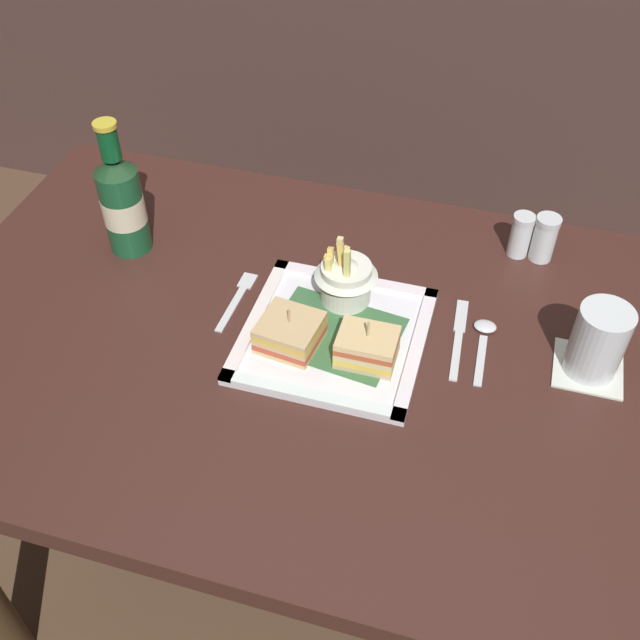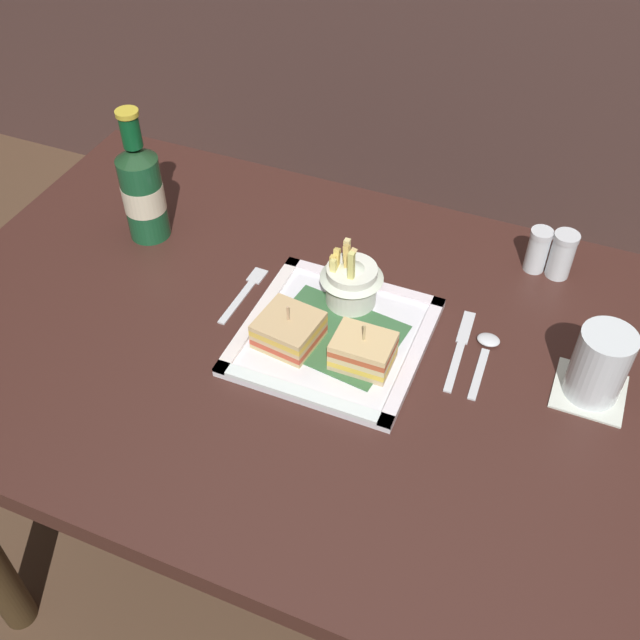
% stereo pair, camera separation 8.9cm
% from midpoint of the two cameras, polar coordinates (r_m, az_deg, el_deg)
% --- Properties ---
extents(ground_plane, '(6.00, 6.00, 0.00)m').
position_cam_midpoint_polar(ground_plane, '(1.78, 0.77, -18.78)').
color(ground_plane, brown).
extents(dining_table, '(1.23, 0.81, 0.77)m').
position_cam_midpoint_polar(dining_table, '(1.23, 1.06, -5.26)').
color(dining_table, '#3D201A').
rests_on(dining_table, ground_plane).
extents(square_plate, '(0.27, 0.27, 0.02)m').
position_cam_midpoint_polar(square_plate, '(1.14, 3.35, -1.38)').
color(square_plate, white).
rests_on(square_plate, dining_table).
extents(sandwich_half_left, '(0.10, 0.09, 0.07)m').
position_cam_midpoint_polar(sandwich_half_left, '(1.11, -0.11, -0.86)').
color(sandwich_half_left, '#D5B579').
rests_on(sandwich_half_left, square_plate).
extents(sandwich_half_right, '(0.09, 0.07, 0.08)m').
position_cam_midpoint_polar(sandwich_half_right, '(1.08, 5.68, -2.49)').
color(sandwich_half_right, '#D5B385').
rests_on(sandwich_half_right, square_plate).
extents(fries_cup, '(0.10, 0.10, 0.12)m').
position_cam_midpoint_polar(fries_cup, '(1.16, 4.62, 3.11)').
color(fries_cup, silver).
rests_on(fries_cup, square_plate).
extents(beer_bottle, '(0.07, 0.07, 0.24)m').
position_cam_midpoint_polar(beer_bottle, '(1.31, -11.53, 9.69)').
color(beer_bottle, '#18512D').
rests_on(beer_bottle, dining_table).
extents(drink_coaster, '(0.10, 0.10, 0.00)m').
position_cam_midpoint_polar(drink_coaster, '(1.15, 22.00, -5.19)').
color(drink_coaster, silver).
rests_on(drink_coaster, dining_table).
extents(water_glass, '(0.08, 0.08, 0.11)m').
position_cam_midpoint_polar(water_glass, '(1.12, 22.68, -3.52)').
color(water_glass, silver).
rests_on(water_glass, dining_table).
extents(fork, '(0.02, 0.14, 0.00)m').
position_cam_midpoint_polar(fork, '(1.22, -3.66, 2.11)').
color(fork, silver).
rests_on(fork, dining_table).
extents(knife, '(0.03, 0.17, 0.00)m').
position_cam_midpoint_polar(knife, '(1.16, 12.87, -2.07)').
color(knife, silver).
rests_on(knife, dining_table).
extents(spoon, '(0.04, 0.13, 0.01)m').
position_cam_midpoint_polar(spoon, '(1.16, 14.74, -2.24)').
color(spoon, silver).
rests_on(spoon, dining_table).
extents(salt_shaker, '(0.04, 0.04, 0.08)m').
position_cam_midpoint_polar(salt_shaker, '(1.30, 18.18, 4.87)').
color(salt_shaker, silver).
rests_on(salt_shaker, dining_table).
extents(pepper_shaker, '(0.04, 0.04, 0.08)m').
position_cam_midpoint_polar(pepper_shaker, '(1.30, 19.85, 4.47)').
color(pepper_shaker, silver).
rests_on(pepper_shaker, dining_table).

